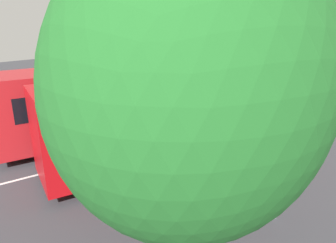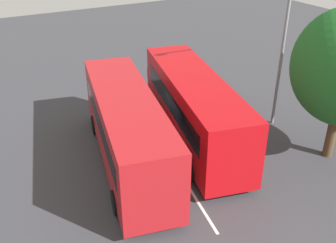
% 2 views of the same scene
% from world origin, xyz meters
% --- Properties ---
extents(ground_plane, '(63.04, 63.04, 0.00)m').
position_xyz_m(ground_plane, '(0.00, 0.00, 0.00)').
color(ground_plane, '#38383D').
extents(bus_far_left, '(10.23, 4.62, 3.34)m').
position_xyz_m(bus_far_left, '(0.06, -1.66, 1.83)').
color(bus_far_left, '#B70C11').
rests_on(bus_far_left, ground).
extents(bus_center_left, '(10.23, 4.41, 3.34)m').
position_xyz_m(bus_center_left, '(-0.29, 2.00, 1.83)').
color(bus_center_left, '#AD191E').
rests_on(bus_center_left, ground).
extents(pedestrian, '(0.36, 0.36, 1.63)m').
position_xyz_m(pedestrian, '(6.77, -2.59, 0.96)').
color(pedestrian, '#232833').
rests_on(pedestrian, ground).
extents(street_lamp, '(0.38, 2.38, 7.20)m').
position_xyz_m(street_lamp, '(-0.53, -6.14, 4.16)').
color(street_lamp, gray).
rests_on(street_lamp, ground).
extents(depot_tree, '(4.86, 4.37, 6.93)m').
position_xyz_m(depot_tree, '(-4.24, -6.45, 4.36)').
color(depot_tree, '#4C3823').
rests_on(depot_tree, ground).
extents(lane_stripe_outer_left, '(12.04, 2.22, 0.01)m').
position_xyz_m(lane_stripe_outer_left, '(0.00, 0.00, 0.00)').
color(lane_stripe_outer_left, silver).
rests_on(lane_stripe_outer_left, ground).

